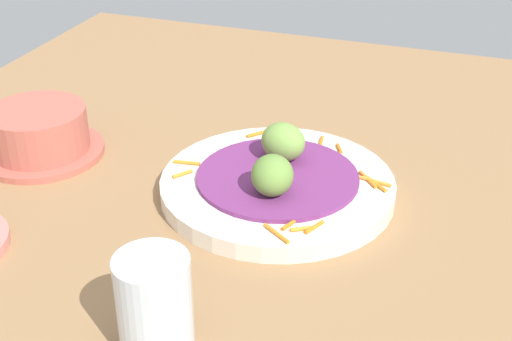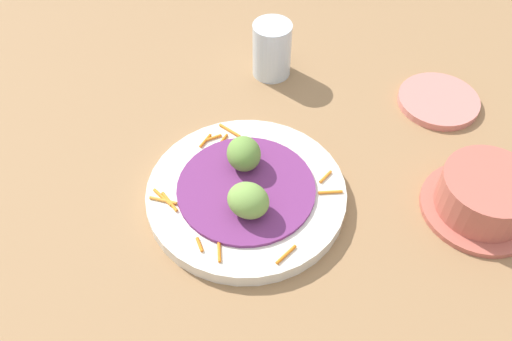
# 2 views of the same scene
# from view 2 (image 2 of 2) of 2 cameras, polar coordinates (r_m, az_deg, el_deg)

# --- Properties ---
(table_surface) EXTENTS (1.10, 1.10, 0.02)m
(table_surface) POSITION_cam_2_polar(r_m,az_deg,el_deg) (0.75, -2.57, -1.63)
(table_surface) COLOR #936D47
(table_surface) RESTS_ON ground
(main_plate) EXTENTS (0.26, 0.26, 0.02)m
(main_plate) POSITION_cam_2_polar(r_m,az_deg,el_deg) (0.72, -1.01, -2.47)
(main_plate) COLOR silver
(main_plate) RESTS_ON table_surface
(cabbage_bed) EXTENTS (0.18, 0.18, 0.01)m
(cabbage_bed) POSITION_cam_2_polar(r_m,az_deg,el_deg) (0.71, -1.02, -1.85)
(cabbage_bed) COLOR #702D6B
(cabbage_bed) RESTS_ON main_plate
(carrot_garnish) EXTENTS (0.23, 0.24, 0.00)m
(carrot_garnish) POSITION_cam_2_polar(r_m,az_deg,el_deg) (0.71, -3.20, -1.85)
(carrot_garnish) COLOR orange
(carrot_garnish) RESTS_ON main_plate
(guac_scoop_left) EXTENTS (0.06, 0.07, 0.04)m
(guac_scoop_left) POSITION_cam_2_polar(r_m,az_deg,el_deg) (0.67, -0.81, -3.11)
(guac_scoop_left) COLOR #759E47
(guac_scoop_left) RESTS_ON cabbage_bed
(guac_scoop_center) EXTENTS (0.06, 0.06, 0.04)m
(guac_scoop_center) POSITION_cam_2_polar(r_m,az_deg,el_deg) (0.72, -1.27, 1.74)
(guac_scoop_center) COLOR olive
(guac_scoop_center) RESTS_ON cabbage_bed
(side_plate_small) EXTENTS (0.12, 0.12, 0.01)m
(side_plate_small) POSITION_cam_2_polar(r_m,az_deg,el_deg) (0.89, 18.29, 6.84)
(side_plate_small) COLOR tan
(side_plate_small) RESTS_ON table_surface
(terracotta_bowl) EXTENTS (0.15, 0.15, 0.06)m
(terracotta_bowl) POSITION_cam_2_polar(r_m,az_deg,el_deg) (0.75, 22.51, -2.43)
(terracotta_bowl) COLOR #B75B4C
(terracotta_bowl) RESTS_ON table_surface
(water_glass) EXTENTS (0.06, 0.06, 0.09)m
(water_glass) POSITION_cam_2_polar(r_m,az_deg,el_deg) (0.88, 1.65, 12.36)
(water_glass) COLOR silver
(water_glass) RESTS_ON table_surface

